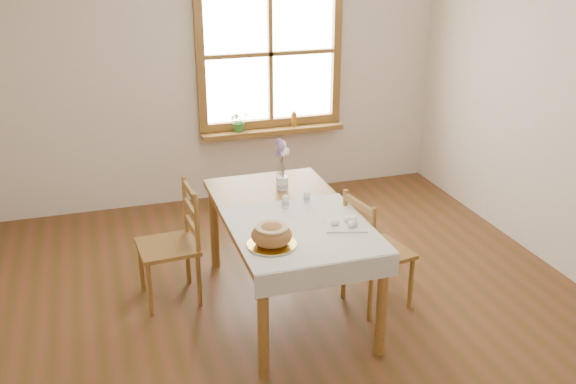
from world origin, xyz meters
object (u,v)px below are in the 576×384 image
chair_right (379,250)px  bread_plate (272,245)px  chair_left (167,245)px  flower_vase (282,184)px  dining_table (288,223)px

chair_right → bread_plate: size_ratio=2.94×
chair_left → chair_right: 1.53m
chair_right → bread_plate: chair_right is taller
chair_left → flower_vase: chair_left is taller
bread_plate → chair_left: bearing=123.7°
chair_left → chair_right: chair_left is taller
chair_left → chair_right: (1.44, -0.52, -0.01)m
dining_table → flower_vase: flower_vase is taller
chair_left → chair_right: size_ratio=1.02×
dining_table → chair_left: chair_left is taller
flower_vase → chair_right: bearing=-45.9°
chair_left → flower_vase: (0.89, 0.05, 0.35)m
chair_left → bread_plate: 1.05m
chair_left → flower_vase: bearing=89.2°
dining_table → flower_vase: 0.43m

